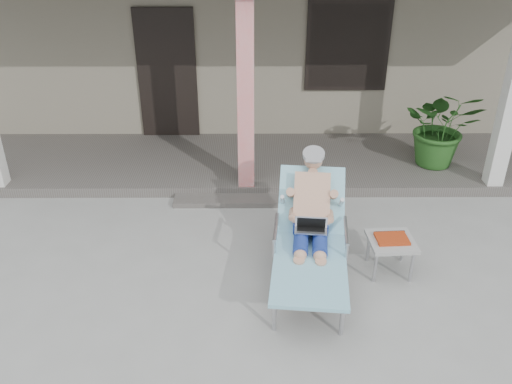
{
  "coord_description": "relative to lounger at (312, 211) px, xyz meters",
  "views": [
    {
      "loc": [
        0.1,
        -4.67,
        3.71
      ],
      "look_at": [
        0.13,
        0.6,
        0.85
      ],
      "focal_mm": 38.0,
      "sensor_mm": 36.0,
      "label": 1
    }
  ],
  "objects": [
    {
      "name": "porch_step",
      "position": [
        -0.72,
        1.57,
        -0.76
      ],
      "size": [
        2.0,
        0.3,
        0.07
      ],
      "primitive_type": "cube",
      "color": "#605B56",
      "rests_on": "ground"
    },
    {
      "name": "porch_deck",
      "position": [
        -0.72,
        2.72,
        -0.72
      ],
      "size": [
        10.0,
        2.0,
        0.15
      ],
      "primitive_type": "cube",
      "color": "#605B56",
      "rests_on": "ground"
    },
    {
      "name": "potted_palm",
      "position": [
        2.16,
        2.5,
        -0.05
      ],
      "size": [
        1.28,
        1.18,
        1.2
      ],
      "primitive_type": "imported",
      "rotation": [
        0.0,
        0.0,
        -0.25
      ],
      "color": "#26591E",
      "rests_on": "porch_deck"
    },
    {
      "name": "lounger",
      "position": [
        0.0,
        0.0,
        0.0
      ],
      "size": [
        0.94,
        2.04,
        1.3
      ],
      "rotation": [
        0.0,
        0.0,
        -0.1
      ],
      "color": "#B7B7BC",
      "rests_on": "ground"
    },
    {
      "name": "side_table",
      "position": [
        0.9,
        0.01,
        -0.42
      ],
      "size": [
        0.53,
        0.53,
        0.45
      ],
      "rotation": [
        0.0,
        0.0,
        0.06
      ],
      "color": "#A2A29E",
      "rests_on": "ground"
    },
    {
      "name": "ground",
      "position": [
        -0.72,
        -0.28,
        -0.8
      ],
      "size": [
        60.0,
        60.0,
        0.0
      ],
      "primitive_type": "plane",
      "color": "#9E9E99",
      "rests_on": "ground"
    },
    {
      "name": "house",
      "position": [
        -0.72,
        6.22,
        0.87
      ],
      "size": [
        10.4,
        5.4,
        3.3
      ],
      "color": "gray",
      "rests_on": "ground"
    }
  ]
}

